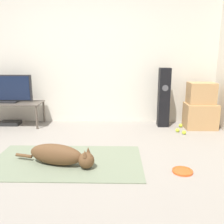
{
  "coord_description": "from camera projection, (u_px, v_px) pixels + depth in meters",
  "views": [
    {
      "loc": [
        0.75,
        -2.6,
        1.28
      ],
      "look_at": [
        0.67,
        0.94,
        0.45
      ],
      "focal_mm": 40.0,
      "sensor_mm": 36.0,
      "label": 1
    }
  ],
  "objects": [
    {
      "name": "area_rug",
      "position": [
        67.0,
        161.0,
        3.03
      ],
      "size": [
        1.82,
        1.03,
        0.01
      ],
      "color": "slate",
      "rests_on": "ground_plane"
    },
    {
      "name": "cardboard_box_upper",
      "position": [
        201.0,
        93.0,
        4.29
      ],
      "size": [
        0.45,
        0.33,
        0.37
      ],
      "color": "tan",
      "rests_on": "cardboard_box_lower"
    },
    {
      "name": "wall_back",
      "position": [
        77.0,
        54.0,
        4.59
      ],
      "size": [
        8.0,
        0.06,
        2.55
      ],
      "color": "silver",
      "rests_on": "ground_plane"
    },
    {
      "name": "ground_plane",
      "position": [
        51.0,
        169.0,
        2.84
      ],
      "size": [
        12.0,
        12.0,
        0.0
      ],
      "primitive_type": "plane",
      "color": "gray"
    },
    {
      "name": "floor_speaker",
      "position": [
        164.0,
        98.0,
        4.43
      ],
      "size": [
        0.19,
        0.2,
        1.04
      ],
      "color": "black",
      "rests_on": "ground_plane"
    },
    {
      "name": "tennis_ball_near_speaker",
      "position": [
        184.0,
        132.0,
        4.05
      ],
      "size": [
        0.07,
        0.07,
        0.07
      ],
      "color": "#C6E033",
      "rests_on": "ground_plane"
    },
    {
      "name": "game_console",
      "position": [
        11.0,
        123.0,
        4.6
      ],
      "size": [
        0.34,
        0.22,
        0.07
      ],
      "color": "black",
      "rests_on": "ground_plane"
    },
    {
      "name": "cardboard_box_lower",
      "position": [
        200.0,
        116.0,
        4.37
      ],
      "size": [
        0.53,
        0.39,
        0.43
      ],
      "color": "tan",
      "rests_on": "ground_plane"
    },
    {
      "name": "tv_stand",
      "position": [
        9.0,
        105.0,
        4.5
      ],
      "size": [
        1.16,
        0.5,
        0.43
      ],
      "color": "brown",
      "rests_on": "ground_plane"
    },
    {
      "name": "tv",
      "position": [
        8.0,
        89.0,
        4.44
      ],
      "size": [
        0.85,
        0.2,
        0.49
      ],
      "color": "#232326",
      "rests_on": "tv_stand"
    },
    {
      "name": "dog",
      "position": [
        60.0,
        155.0,
        2.89
      ],
      "size": [
        0.99,
        0.38,
        0.25
      ],
      "color": "brown",
      "rests_on": "area_rug"
    },
    {
      "name": "tennis_ball_by_boxes",
      "position": [
        177.0,
        130.0,
        4.17
      ],
      "size": [
        0.07,
        0.07,
        0.07
      ],
      "color": "#C6E033",
      "rests_on": "ground_plane"
    },
    {
      "name": "frisbee",
      "position": [
        182.0,
        171.0,
        2.76
      ],
      "size": [
        0.23,
        0.23,
        0.03
      ],
      "color": "#DB511E",
      "rests_on": "ground_plane"
    },
    {
      "name": "tennis_ball_loose_on_carpet",
      "position": [
        181.0,
        125.0,
        4.45
      ],
      "size": [
        0.07,
        0.07,
        0.07
      ],
      "color": "#C6E033",
      "rests_on": "ground_plane"
    }
  ]
}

